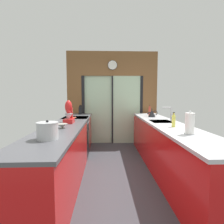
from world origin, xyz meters
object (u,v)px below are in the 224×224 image
stock_pot (48,131)px  paper_towel_roll (190,124)px  mixing_bowl_near (62,126)px  soap_bottle_far (150,111)px  kettle (152,113)px  soap_bottle_near (174,121)px  knife_block (80,111)px  stand_mixer (69,114)px  oven_range (76,137)px  mixing_bowl_far (73,119)px

stock_pot → paper_towel_roll: bearing=6.8°
mixing_bowl_near → stock_pot: stock_pot is taller
soap_bottle_far → kettle: bearing=-89.5°
mixing_bowl_near → soap_bottle_near: bearing=1.5°
knife_block → stand_mixer: stand_mixer is taller
oven_range → knife_block: bearing=88.5°
stand_mixer → stock_pot: bearing=-90.0°
mixing_bowl_near → stock_pot: bearing=-90.0°
kettle → paper_towel_roll: (-0.00, -1.92, 0.05)m
stand_mixer → kettle: (1.78, 0.87, -0.07)m
mixing_bowl_near → paper_towel_roll: 1.85m
soap_bottle_near → stock_pot: bearing=-156.7°
stock_pot → kettle: (1.78, 2.13, -0.01)m
knife_block → stand_mixer: size_ratio=0.62×
kettle → paper_towel_roll: bearing=-90.1°
oven_range → soap_bottle_far: 1.91m
mixing_bowl_far → knife_block: 1.21m
oven_range → kettle: bearing=0.4°
knife_block → soap_bottle_near: size_ratio=1.09×
mixing_bowl_near → soap_bottle_near: size_ratio=0.69×
soap_bottle_far → stand_mixer: bearing=-148.3°
oven_range → mixing_bowl_near: size_ratio=5.56×
stand_mixer → soap_bottle_near: 1.85m
soap_bottle_near → soap_bottle_far: bearing=90.0°
soap_bottle_near → oven_range: bearing=143.1°
soap_bottle_far → soap_bottle_near: bearing=-90.0°
kettle → knife_block: bearing=158.2°
paper_towel_roll → stock_pot: bearing=-173.2°
soap_bottle_far → paper_towel_roll: 2.14m
mixing_bowl_near → soap_bottle_far: size_ratio=0.61×
knife_block → stand_mixer: (-0.00, -1.59, 0.06)m
soap_bottle_near → paper_towel_roll: bearing=-90.0°
oven_range → stand_mixer: size_ratio=2.19×
oven_range → knife_block: (0.02, 0.72, 0.56)m
stock_pot → mixing_bowl_near: bearing=90.0°
knife_block → soap_bottle_far: soap_bottle_far is taller
stock_pot → soap_bottle_near: (1.78, 0.77, -0.00)m
oven_range → stock_pot: (0.02, -2.12, 0.57)m
stand_mixer → soap_bottle_far: size_ratio=1.54×
stock_pot → paper_towel_roll: paper_towel_roll is taller
soap_bottle_near → paper_towel_roll: paper_towel_roll is taller
stock_pot → kettle: 2.78m
oven_range → mixing_bowl_far: bearing=-87.8°
mixing_bowl_far → kettle: bearing=15.7°
soap_bottle_near → paper_towel_roll: size_ratio=0.77×
oven_range → mixing_bowl_near: bearing=-89.2°
kettle → mixing_bowl_far: bearing=-164.3°
oven_range → soap_bottle_far: bearing=7.5°
mixing_bowl_near → stand_mixer: bearing=90.0°
soap_bottle_far → paper_towel_roll: paper_towel_roll is taller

